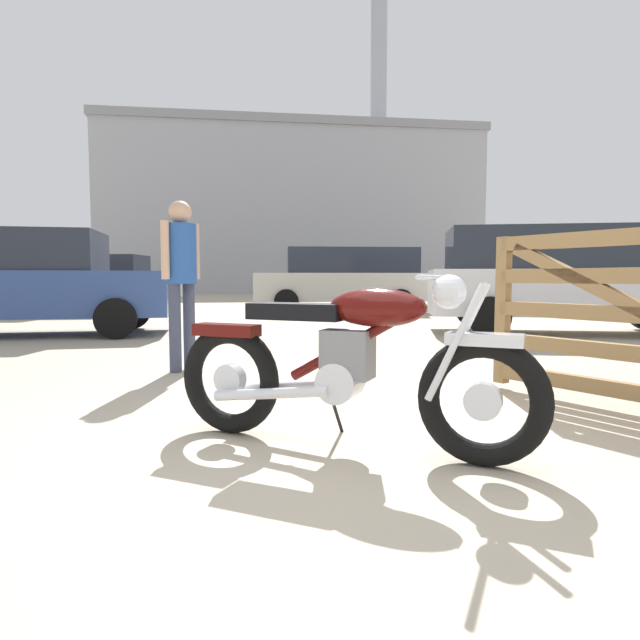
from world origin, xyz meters
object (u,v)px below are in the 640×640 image
bystander (181,267)px  pale_sedan_back (501,281)px  red_hatchback_near (36,283)px  white_estate_far (34,282)px  dark_sedan_left (344,277)px  silver_sedan_mid (112,281)px  vintage_motorcycle (347,365)px  blue_hatchback_right (568,277)px

bystander → pale_sedan_back: 14.23m
red_hatchback_near → white_estate_far: size_ratio=1.02×
pale_sedan_back → dark_sedan_left: bearing=-161.6°
bystander → silver_sedan_mid: 13.57m
pale_sedan_back → silver_sedan_mid: (-12.59, 0.73, 0.00)m
vintage_motorcycle → pale_sedan_back: bearing=92.4°
silver_sedan_mid → blue_hatchback_right: bearing=-36.9°
blue_hatchback_right → silver_sedan_mid: bearing=149.4°
silver_sedan_mid → white_estate_far: (-0.64, -3.95, 0.00)m
dark_sedan_left → red_hatchback_near: (-5.51, -6.05, -0.10)m
pale_sedan_back → white_estate_far: 13.62m
white_estate_far → vintage_motorcycle: bearing=-63.5°
bystander → pale_sedan_back: bearing=94.2°
blue_hatchback_right → pale_sedan_back: blue_hatchback_right is taller
white_estate_far → blue_hatchback_right: bearing=-30.4°
silver_sedan_mid → red_hatchback_near: 9.27m
bystander → blue_hatchback_right: blue_hatchback_right is taller
white_estate_far → bystander: bearing=-62.7°
vintage_motorcycle → silver_sedan_mid: 16.43m
silver_sedan_mid → white_estate_far: 4.00m
silver_sedan_mid → white_estate_far: same height
pale_sedan_back → silver_sedan_mid: size_ratio=1.00×
blue_hatchback_right → white_estate_far: (-11.12, 5.27, -0.10)m
red_hatchback_near → pale_sedan_back: bearing=-150.9°
dark_sedan_left → silver_sedan_mid: 7.91m
vintage_motorcycle → red_hatchback_near: red_hatchback_near is taller
silver_sedan_mid → red_hatchback_near: same height
vintage_motorcycle → white_estate_far: size_ratio=0.44×
blue_hatchback_right → silver_sedan_mid: blue_hatchback_right is taller
vintage_motorcycle → bystander: size_ratio=1.15×
red_hatchback_near → dark_sedan_left: bearing=-140.9°
pale_sedan_back → red_hatchback_near: same height
bystander → vintage_motorcycle: bearing=-23.9°
dark_sedan_left → white_estate_far: bearing=4.6°
vintage_motorcycle → white_estate_far: 13.19m
blue_hatchback_right → red_hatchback_near: size_ratio=1.12×
bystander → red_hatchback_near: red_hatchback_near is taller
silver_sedan_mid → dark_sedan_left: bearing=-18.2°
vintage_motorcycle → blue_hatchback_right: 7.33m
vintage_motorcycle → pale_sedan_back: size_ratio=0.44×
red_hatchback_near → white_estate_far: bearing=-73.3°
blue_hatchback_right → pale_sedan_back: size_ratio=1.14×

